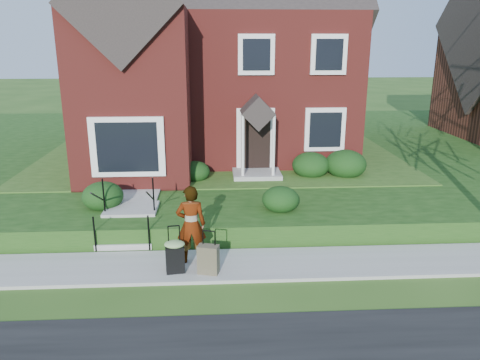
{
  "coord_description": "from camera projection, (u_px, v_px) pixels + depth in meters",
  "views": [
    {
      "loc": [
        -0.23,
        -9.8,
        4.98
      ],
      "look_at": [
        0.44,
        2.0,
        1.5
      ],
      "focal_mm": 35.0,
      "sensor_mm": 36.0,
      "label": 1
    }
  ],
  "objects": [
    {
      "name": "ground",
      "position": [
        226.0,
        267.0,
        10.8
      ],
      "size": [
        120.0,
        120.0,
        0.0
      ],
      "primitive_type": "plane",
      "color": "#2D5119",
      "rests_on": "ground"
    },
    {
      "name": "front_steps",
      "position": [
        129.0,
        221.0,
        12.3
      ],
      "size": [
        1.4,
        2.02,
        1.5
      ],
      "color": "#9E9B93",
      "rests_on": "ground"
    },
    {
      "name": "main_house",
      "position": [
        213.0,
        35.0,
        18.51
      ],
      "size": [
        10.4,
        10.2,
        9.4
      ],
      "color": "maroon",
      "rests_on": "terrace"
    },
    {
      "name": "suitcase_black",
      "position": [
        175.0,
        255.0,
        10.27
      ],
      "size": [
        0.5,
        0.43,
        1.09
      ],
      "rotation": [
        0.0,
        0.0,
        0.15
      ],
      "color": "black",
      "rests_on": "sidewalk"
    },
    {
      "name": "walkway",
      "position": [
        145.0,
        181.0,
        15.28
      ],
      "size": [
        1.2,
        6.0,
        0.06
      ],
      "primitive_type": "cube",
      "color": "#9E9B93",
      "rests_on": "terrace"
    },
    {
      "name": "sidewalk",
      "position": [
        226.0,
        265.0,
        10.79
      ],
      "size": [
        60.0,
        1.6,
        0.08
      ],
      "primitive_type": "cube",
      "color": "#9E9B93",
      "rests_on": "ground"
    },
    {
      "name": "woman",
      "position": [
        191.0,
        225.0,
        10.63
      ],
      "size": [
        0.69,
        0.46,
        1.85
      ],
      "primitive_type": "imported",
      "rotation": [
        0.0,
        0.0,
        3.17
      ],
      "color": "#999999",
      "rests_on": "sidewalk"
    },
    {
      "name": "suitcase_olive",
      "position": [
        208.0,
        259.0,
        10.26
      ],
      "size": [
        0.51,
        0.37,
        0.98
      ],
      "rotation": [
        0.0,
        0.0,
        -0.27
      ],
      "color": "brown",
      "rests_on": "sidewalk"
    },
    {
      "name": "foundation_shrubs",
      "position": [
        216.0,
        168.0,
        15.12
      ],
      "size": [
        9.74,
        4.59,
        1.12
      ],
      "color": "black",
      "rests_on": "terrace"
    },
    {
      "name": "terrace",
      "position": [
        307.0,
        149.0,
        21.37
      ],
      "size": [
        44.0,
        20.0,
        0.6
      ],
      "primitive_type": "cube",
      "color": "#173C10",
      "rests_on": "ground"
    }
  ]
}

